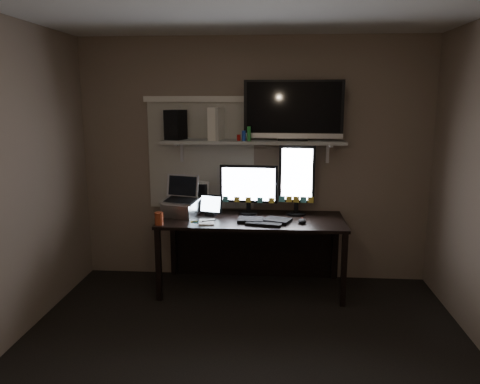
# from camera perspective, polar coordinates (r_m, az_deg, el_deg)

# --- Properties ---
(floor) EXTENTS (3.60, 3.60, 0.00)m
(floor) POSITION_cam_1_polar(r_m,az_deg,el_deg) (3.56, 0.14, -20.68)
(floor) COLOR black
(floor) RESTS_ON ground
(back_wall) EXTENTS (3.60, 0.00, 3.60)m
(back_wall) POSITION_cam_1_polar(r_m,az_deg,el_deg) (4.86, 1.71, 3.81)
(back_wall) COLOR #816E5D
(back_wall) RESTS_ON floor
(window_blinds) EXTENTS (1.10, 0.02, 1.10)m
(window_blinds) POSITION_cam_1_polar(r_m,az_deg,el_deg) (4.89, -4.76, 4.42)
(window_blinds) COLOR silver
(window_blinds) RESTS_ON back_wall
(desk) EXTENTS (1.80, 0.75, 0.73)m
(desk) POSITION_cam_1_polar(r_m,az_deg,el_deg) (4.75, 1.52, -4.94)
(desk) COLOR black
(desk) RESTS_ON floor
(wall_shelf) EXTENTS (1.80, 0.35, 0.03)m
(wall_shelf) POSITION_cam_1_polar(r_m,az_deg,el_deg) (4.66, 1.63, 6.15)
(wall_shelf) COLOR #A8A8A4
(wall_shelf) RESTS_ON back_wall
(monitor_landscape) EXTENTS (0.59, 0.10, 0.51)m
(monitor_landscape) POSITION_cam_1_polar(r_m,az_deg,el_deg) (4.72, 1.06, 0.34)
(monitor_landscape) COLOR black
(monitor_landscape) RESTS_ON desk
(monitor_portrait) EXTENTS (0.36, 0.10, 0.72)m
(monitor_portrait) POSITION_cam_1_polar(r_m,az_deg,el_deg) (4.71, 6.94, 1.50)
(monitor_portrait) COLOR black
(monitor_portrait) RESTS_ON desk
(keyboard) EXTENTS (0.54, 0.29, 0.03)m
(keyboard) POSITION_cam_1_polar(r_m,az_deg,el_deg) (4.47, 2.94, -3.46)
(keyboard) COLOR black
(keyboard) RESTS_ON desk
(mouse) EXTENTS (0.08, 0.12, 0.04)m
(mouse) POSITION_cam_1_polar(r_m,az_deg,el_deg) (4.46, 7.58, -3.52)
(mouse) COLOR black
(mouse) RESTS_ON desk
(notepad) EXTENTS (0.17, 0.22, 0.01)m
(notepad) POSITION_cam_1_polar(r_m,az_deg,el_deg) (4.45, -4.08, -3.68)
(notepad) COLOR white
(notepad) RESTS_ON desk
(tablet) EXTENTS (0.27, 0.17, 0.22)m
(tablet) POSITION_cam_1_polar(r_m,az_deg,el_deg) (4.69, -3.58, -1.60)
(tablet) COLOR black
(tablet) RESTS_ON desk
(file_sorter) EXTENTS (0.27, 0.18, 0.31)m
(file_sorter) POSITION_cam_1_polar(r_m,az_deg,el_deg) (4.90, -5.31, -0.50)
(file_sorter) COLOR black
(file_sorter) RESTS_ON desk
(laptop) EXTENTS (0.41, 0.37, 0.39)m
(laptop) POSITION_cam_1_polar(r_m,az_deg,el_deg) (4.68, -7.28, -0.58)
(laptop) COLOR silver
(laptop) RESTS_ON desk
(cup) EXTENTS (0.10, 0.10, 0.12)m
(cup) POSITION_cam_1_polar(r_m,az_deg,el_deg) (4.42, -9.84, -3.21)
(cup) COLOR #99371B
(cup) RESTS_ON desk
(sticky_notes) EXTENTS (0.30, 0.22, 0.00)m
(sticky_notes) POSITION_cam_1_polar(r_m,az_deg,el_deg) (4.51, -4.15, -3.53)
(sticky_notes) COLOR gold
(sticky_notes) RESTS_ON desk
(tv) EXTENTS (0.98, 0.22, 0.58)m
(tv) POSITION_cam_1_polar(r_m,az_deg,el_deg) (4.67, 6.52, 9.86)
(tv) COLOR black
(tv) RESTS_ON wall_shelf
(game_console) EXTENTS (0.14, 0.28, 0.32)m
(game_console) POSITION_cam_1_polar(r_m,az_deg,el_deg) (4.68, -2.95, 8.32)
(game_console) COLOR silver
(game_console) RESTS_ON wall_shelf
(speaker) EXTENTS (0.21, 0.24, 0.29)m
(speaker) POSITION_cam_1_polar(r_m,az_deg,el_deg) (4.76, -7.85, 8.12)
(speaker) COLOR black
(speaker) RESTS_ON wall_shelf
(bottles) EXTENTS (0.22, 0.10, 0.14)m
(bottles) POSITION_cam_1_polar(r_m,az_deg,el_deg) (4.58, 0.47, 7.12)
(bottles) COLOR #A50F0C
(bottles) RESTS_ON wall_shelf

